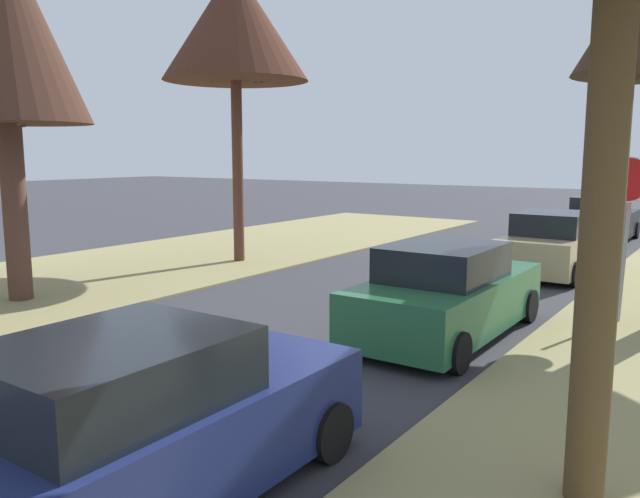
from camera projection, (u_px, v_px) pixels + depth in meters
The scene contains 7 objects.
stop_sign_far at pixel (626, 203), 11.10m from camera, with size 0.81×0.55×2.94m.
street_tree_left_mid_b at pixel (2, 23), 12.30m from camera, with size 3.24×3.24×7.57m.
street_tree_left_far at pixel (235, 25), 16.89m from camera, with size 3.94×3.94×7.93m.
parked_sedan_navy at pixel (133, 431), 5.34m from camera, with size 1.94×4.40×1.57m.
parked_sedan_green at pixel (447, 294), 10.52m from camera, with size 1.94×4.40×1.57m.
parked_sedan_tan at pixel (553, 245), 16.20m from camera, with size 1.94×4.40×1.57m.
parked_sedan_black at pixel (601, 221), 21.84m from camera, with size 1.94×4.40×1.57m.
Camera 1 is at (6.51, 2.90, 3.05)m, focal length 35.52 mm.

